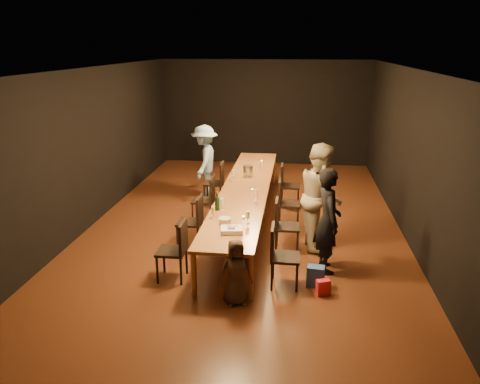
# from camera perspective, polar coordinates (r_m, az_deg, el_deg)

# --- Properties ---
(ground) EXTENTS (10.00, 10.00, 0.00)m
(ground) POSITION_cam_1_polar(r_m,az_deg,el_deg) (9.34, 0.67, -3.86)
(ground) COLOR #411E10
(ground) RESTS_ON ground
(room_shell) EXTENTS (6.04, 10.04, 3.02)m
(room_shell) POSITION_cam_1_polar(r_m,az_deg,el_deg) (8.79, 0.72, 8.84)
(room_shell) COLOR black
(room_shell) RESTS_ON ground
(table) EXTENTS (0.90, 6.00, 0.75)m
(table) POSITION_cam_1_polar(r_m,az_deg,el_deg) (9.10, 0.69, 0.25)
(table) COLOR #99542C
(table) RESTS_ON ground
(chair_right_0) EXTENTS (0.42, 0.42, 0.93)m
(chair_right_0) POSITION_cam_1_polar(r_m,az_deg,el_deg) (6.90, 5.52, -7.83)
(chair_right_0) COLOR black
(chair_right_0) RESTS_ON ground
(chair_right_1) EXTENTS (0.42, 0.42, 0.93)m
(chair_right_1) POSITION_cam_1_polar(r_m,az_deg,el_deg) (8.00, 5.79, -4.15)
(chair_right_1) COLOR black
(chair_right_1) RESTS_ON ground
(chair_right_2) EXTENTS (0.42, 0.42, 0.93)m
(chair_right_2) POSITION_cam_1_polar(r_m,az_deg,el_deg) (9.13, 5.99, -1.36)
(chair_right_2) COLOR black
(chair_right_2) RESTS_ON ground
(chair_right_3) EXTENTS (0.42, 0.42, 0.93)m
(chair_right_3) POSITION_cam_1_polar(r_m,az_deg,el_deg) (10.27, 6.15, 0.81)
(chair_right_3) COLOR black
(chair_right_3) RESTS_ON ground
(chair_left_0) EXTENTS (0.42, 0.42, 0.93)m
(chair_left_0) POSITION_cam_1_polar(r_m,az_deg,el_deg) (7.13, -8.36, -7.06)
(chair_left_0) COLOR black
(chair_left_0) RESTS_ON ground
(chair_left_1) EXTENTS (0.42, 0.42, 0.93)m
(chair_left_1) POSITION_cam_1_polar(r_m,az_deg,el_deg) (8.20, -6.18, -3.60)
(chair_left_1) COLOR black
(chair_left_1) RESTS_ON ground
(chair_left_2) EXTENTS (0.42, 0.42, 0.93)m
(chair_left_2) POSITION_cam_1_polar(r_m,az_deg,el_deg) (9.30, -4.53, -0.95)
(chair_left_2) COLOR black
(chair_left_2) RESTS_ON ground
(chair_left_3) EXTENTS (0.42, 0.42, 0.93)m
(chair_left_3) POSITION_cam_1_polar(r_m,az_deg,el_deg) (10.43, -3.23, 1.14)
(chair_left_3) COLOR black
(chair_left_3) RESTS_ON ground
(woman_birthday) EXTENTS (0.52, 0.68, 1.67)m
(woman_birthday) POSITION_cam_1_polar(r_m,az_deg,el_deg) (7.31, 10.66, -3.43)
(woman_birthday) COLOR black
(woman_birthday) RESTS_ON ground
(woman_tan) EXTENTS (0.81, 0.98, 1.85)m
(woman_tan) POSITION_cam_1_polar(r_m,az_deg,el_deg) (8.14, 9.76, -0.51)
(woman_tan) COLOR #C2B391
(woman_tan) RESTS_ON ground
(man_blue) EXTENTS (0.62, 1.07, 1.66)m
(man_blue) POSITION_cam_1_polar(r_m,az_deg,el_deg) (10.89, -4.32, 3.82)
(man_blue) COLOR #87AFD1
(man_blue) RESTS_ON ground
(child) EXTENTS (0.53, 0.44, 0.94)m
(child) POSITION_cam_1_polar(r_m,az_deg,el_deg) (6.43, -0.52, -9.71)
(child) COLOR #453327
(child) RESTS_ON ground
(gift_bag_red) EXTENTS (0.22, 0.17, 0.23)m
(gift_bag_red) POSITION_cam_1_polar(r_m,az_deg,el_deg) (6.89, 10.10, -11.38)
(gift_bag_red) COLOR red
(gift_bag_red) RESTS_ON ground
(gift_bag_blue) EXTENTS (0.27, 0.20, 0.32)m
(gift_bag_blue) POSITION_cam_1_polar(r_m,az_deg,el_deg) (7.07, 9.20, -10.10)
(gift_bag_blue) COLOR #2857AD
(gift_bag_blue) RESTS_ON ground
(birthday_cake) EXTENTS (0.36, 0.30, 0.08)m
(birthday_cake) POSITION_cam_1_polar(r_m,az_deg,el_deg) (6.95, -1.02, -4.67)
(birthday_cake) COLOR white
(birthday_cake) RESTS_ON table
(plate_stack) EXTENTS (0.24, 0.24, 0.11)m
(plate_stack) POSITION_cam_1_polar(r_m,az_deg,el_deg) (7.24, -1.85, -3.59)
(plate_stack) COLOR silver
(plate_stack) RESTS_ON table
(champagne_bottle) EXTENTS (0.08, 0.08, 0.33)m
(champagne_bottle) POSITION_cam_1_polar(r_m,az_deg,el_deg) (7.82, -2.80, -1.07)
(champagne_bottle) COLOR black
(champagne_bottle) RESTS_ON table
(ice_bucket) EXTENTS (0.25, 0.25, 0.22)m
(ice_bucket) POSITION_cam_1_polar(r_m,az_deg,el_deg) (9.88, 0.97, 2.62)
(ice_bucket) COLOR silver
(ice_bucket) RESTS_ON table
(wineglass_0) EXTENTS (0.06, 0.06, 0.21)m
(wineglass_0) POSITION_cam_1_polar(r_m,az_deg,el_deg) (7.46, -3.28, -2.54)
(wineglass_0) COLOR beige
(wineglass_0) RESTS_ON table
(wineglass_1) EXTENTS (0.06, 0.06, 0.21)m
(wineglass_1) POSITION_cam_1_polar(r_m,az_deg,el_deg) (7.25, 0.96, -3.13)
(wineglass_1) COLOR beige
(wineglass_1) RESTS_ON table
(wineglass_2) EXTENTS (0.06, 0.06, 0.21)m
(wineglass_2) POSITION_cam_1_polar(r_m,az_deg,el_deg) (7.84, -2.18, -1.51)
(wineglass_2) COLOR silver
(wineglass_2) RESTS_ON table
(wineglass_3) EXTENTS (0.06, 0.06, 0.21)m
(wineglass_3) POSITION_cam_1_polar(r_m,az_deg,el_deg) (8.33, 1.97, -0.34)
(wineglass_3) COLOR beige
(wineglass_3) RESTS_ON table
(wineglass_4) EXTENTS (0.06, 0.06, 0.21)m
(wineglass_4) POSITION_cam_1_polar(r_m,az_deg,el_deg) (9.58, -0.85, 2.08)
(wineglass_4) COLOR silver
(wineglass_4) RESTS_ON table
(wineglass_5) EXTENTS (0.06, 0.06, 0.21)m
(wineglass_5) POSITION_cam_1_polar(r_m,az_deg,el_deg) (10.28, 2.41, 3.15)
(wineglass_5) COLOR silver
(wineglass_5) RESTS_ON table
(tealight_near) EXTENTS (0.05, 0.05, 0.03)m
(tealight_near) POSITION_cam_1_polar(r_m,az_deg,el_deg) (7.50, 0.40, -3.12)
(tealight_near) COLOR #B2B7B2
(tealight_near) RESTS_ON table
(tealight_mid) EXTENTS (0.05, 0.05, 0.03)m
(tealight_mid) POSITION_cam_1_polar(r_m,az_deg,el_deg) (8.88, 1.51, 0.23)
(tealight_mid) COLOR #B2B7B2
(tealight_mid) RESTS_ON table
(tealight_far) EXTENTS (0.05, 0.05, 0.03)m
(tealight_far) POSITION_cam_1_polar(r_m,az_deg,el_deg) (11.07, 2.66, 3.73)
(tealight_far) COLOR #B2B7B2
(tealight_far) RESTS_ON table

